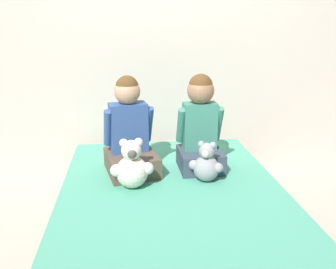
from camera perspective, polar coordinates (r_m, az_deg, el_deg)
The scene contains 7 objects.
ground_plane at distance 2.38m, azimuth 0.99°, elevation -18.49°, with size 14.00×14.00×0.00m, color #B2A899.
wall_behind_bed at distance 3.07m, azimuth -1.84°, elevation 14.80°, with size 8.00×0.06×2.50m.
bed at distance 2.27m, azimuth 1.02°, elevation -14.38°, with size 1.41×2.04×0.41m.
child_on_left at distance 2.44m, azimuth -6.19°, elevation -0.04°, with size 0.40×0.44×0.66m.
child_on_right at distance 2.47m, azimuth 5.17°, elevation 1.16°, with size 0.32×0.32×0.67m.
teddy_bear_held_by_left_child at distance 2.23m, azimuth -5.81°, elevation -5.22°, with size 0.27×0.20×0.32m.
teddy_bear_held_by_right_child at distance 2.33m, azimuth 6.16°, elevation -4.80°, with size 0.21×0.17×0.27m.
Camera 1 is at (-0.26, -1.90, 1.41)m, focal length 38.00 mm.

